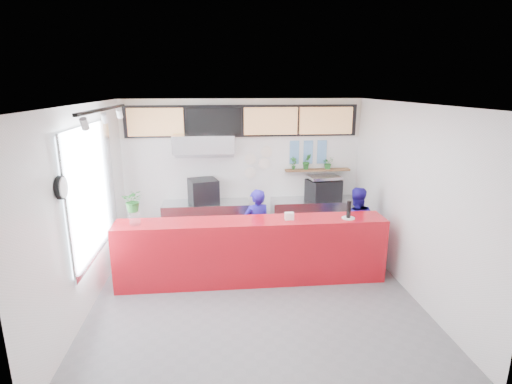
% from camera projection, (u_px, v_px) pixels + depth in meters
% --- Properties ---
extents(floor, '(5.00, 5.00, 0.00)m').
position_uv_depth(floor, '(254.00, 292.00, 6.51)').
color(floor, slate).
rests_on(floor, ground).
extents(ceiling, '(5.00, 5.00, 0.00)m').
position_uv_depth(ceiling, '(254.00, 104.00, 5.73)').
color(ceiling, silver).
extents(wall_back, '(5.00, 0.00, 5.00)m').
position_uv_depth(wall_back, '(243.00, 170.00, 8.52)').
color(wall_back, white).
rests_on(wall_back, ground).
extents(wall_left, '(0.00, 5.00, 5.00)m').
position_uv_depth(wall_left, '(85.00, 209.00, 5.88)').
color(wall_left, white).
rests_on(wall_left, ground).
extents(wall_right, '(0.00, 5.00, 5.00)m').
position_uv_depth(wall_right, '(410.00, 199.00, 6.36)').
color(wall_right, white).
rests_on(wall_right, ground).
extents(service_counter, '(4.50, 0.60, 1.10)m').
position_uv_depth(service_counter, '(252.00, 251.00, 6.75)').
color(service_counter, '#AF0C16').
rests_on(service_counter, ground).
extents(cream_band, '(5.00, 0.02, 0.80)m').
position_uv_depth(cream_band, '(243.00, 118.00, 8.23)').
color(cream_band, beige).
rests_on(cream_band, wall_back).
extents(prep_bench, '(1.80, 0.60, 0.90)m').
position_uv_depth(prep_bench, '(207.00, 223.00, 8.43)').
color(prep_bench, '#B2B5BA').
rests_on(prep_bench, ground).
extents(panini_oven, '(0.68, 0.68, 0.49)m').
position_uv_depth(panini_oven, '(203.00, 191.00, 8.24)').
color(panini_oven, black).
rests_on(panini_oven, prep_bench).
extents(extraction_hood, '(1.20, 0.70, 0.35)m').
position_uv_depth(extraction_hood, '(204.00, 143.00, 7.94)').
color(extraction_hood, '#B2B5BA').
rests_on(extraction_hood, ceiling).
extents(hood_lip, '(1.20, 0.69, 0.31)m').
position_uv_depth(hood_lip, '(204.00, 153.00, 7.99)').
color(hood_lip, '#B2B5BA').
rests_on(hood_lip, ceiling).
extents(right_bench, '(1.80, 0.60, 0.90)m').
position_uv_depth(right_bench, '(313.00, 219.00, 8.65)').
color(right_bench, '#B2B5BA').
rests_on(right_bench, ground).
extents(espresso_machine, '(0.77, 0.64, 0.43)m').
position_uv_depth(espresso_machine, '(323.00, 190.00, 8.50)').
color(espresso_machine, black).
rests_on(espresso_machine, right_bench).
extents(espresso_tray, '(0.70, 0.53, 0.06)m').
position_uv_depth(espresso_tray, '(324.00, 177.00, 8.43)').
color(espresso_tray, '#B2B3BA').
rests_on(espresso_tray, espresso_machine).
extents(herb_shelf, '(1.40, 0.18, 0.04)m').
position_uv_depth(herb_shelf, '(317.00, 170.00, 8.58)').
color(herb_shelf, brown).
rests_on(herb_shelf, wall_back).
extents(menu_board_far_left, '(1.10, 0.10, 0.55)m').
position_uv_depth(menu_board_far_left, '(156.00, 122.00, 7.97)').
color(menu_board_far_left, tan).
rests_on(menu_board_far_left, wall_back).
extents(menu_board_mid_left, '(1.10, 0.10, 0.55)m').
position_uv_depth(menu_board_mid_left, '(214.00, 122.00, 8.08)').
color(menu_board_mid_left, black).
rests_on(menu_board_mid_left, wall_back).
extents(menu_board_mid_right, '(1.10, 0.10, 0.55)m').
position_uv_depth(menu_board_mid_right, '(271.00, 121.00, 8.19)').
color(menu_board_mid_right, tan).
rests_on(menu_board_mid_right, wall_back).
extents(menu_board_far_right, '(1.10, 0.10, 0.55)m').
position_uv_depth(menu_board_far_right, '(326.00, 121.00, 8.30)').
color(menu_board_far_right, tan).
rests_on(menu_board_far_right, wall_back).
extents(soffit, '(4.80, 0.04, 0.65)m').
position_uv_depth(soffit, '(243.00, 121.00, 8.21)').
color(soffit, black).
rests_on(soffit, wall_back).
extents(window_pane, '(0.04, 2.20, 1.90)m').
position_uv_depth(window_pane, '(92.00, 190.00, 6.12)').
color(window_pane, silver).
rests_on(window_pane, wall_left).
extents(window_frame, '(0.03, 2.30, 2.00)m').
position_uv_depth(window_frame, '(93.00, 190.00, 6.12)').
color(window_frame, '#B2B5BA').
rests_on(window_frame, wall_left).
extents(wall_clock_rim, '(0.05, 0.30, 0.30)m').
position_uv_depth(wall_clock_rim, '(61.00, 188.00, 4.88)').
color(wall_clock_rim, black).
rests_on(wall_clock_rim, wall_left).
extents(wall_clock_face, '(0.02, 0.26, 0.26)m').
position_uv_depth(wall_clock_face, '(63.00, 188.00, 4.88)').
color(wall_clock_face, white).
rests_on(wall_clock_face, wall_left).
extents(track_rail, '(0.05, 2.40, 0.04)m').
position_uv_depth(track_rail, '(104.00, 109.00, 5.55)').
color(track_rail, black).
rests_on(track_rail, ceiling).
extents(dec_plate_a, '(0.24, 0.03, 0.24)m').
position_uv_depth(dec_plate_a, '(250.00, 159.00, 8.44)').
color(dec_plate_a, silver).
rests_on(dec_plate_a, wall_back).
extents(dec_plate_b, '(0.24, 0.03, 0.24)m').
position_uv_depth(dec_plate_b, '(264.00, 163.00, 8.50)').
color(dec_plate_b, silver).
rests_on(dec_plate_b, wall_back).
extents(dec_plate_c, '(0.24, 0.03, 0.24)m').
position_uv_depth(dec_plate_c, '(250.00, 173.00, 8.52)').
color(dec_plate_c, silver).
rests_on(dec_plate_c, wall_back).
extents(dec_plate_d, '(0.24, 0.03, 0.24)m').
position_uv_depth(dec_plate_d, '(267.00, 152.00, 8.44)').
color(dec_plate_d, silver).
rests_on(dec_plate_d, wall_back).
extents(photo_frame_a, '(0.20, 0.02, 0.25)m').
position_uv_depth(photo_frame_a, '(294.00, 147.00, 8.48)').
color(photo_frame_a, '#598CBF').
rests_on(photo_frame_a, wall_back).
extents(photo_frame_b, '(0.20, 0.02, 0.25)m').
position_uv_depth(photo_frame_b, '(308.00, 146.00, 8.51)').
color(photo_frame_b, '#598CBF').
rests_on(photo_frame_b, wall_back).
extents(photo_frame_c, '(0.20, 0.02, 0.25)m').
position_uv_depth(photo_frame_c, '(322.00, 146.00, 8.54)').
color(photo_frame_c, '#598CBF').
rests_on(photo_frame_c, wall_back).
extents(photo_frame_d, '(0.20, 0.02, 0.25)m').
position_uv_depth(photo_frame_d, '(294.00, 158.00, 8.54)').
color(photo_frame_d, '#598CBF').
rests_on(photo_frame_d, wall_back).
extents(photo_frame_e, '(0.20, 0.02, 0.25)m').
position_uv_depth(photo_frame_e, '(308.00, 158.00, 8.57)').
color(photo_frame_e, '#598CBF').
rests_on(photo_frame_e, wall_back).
extents(photo_frame_f, '(0.20, 0.02, 0.25)m').
position_uv_depth(photo_frame_f, '(322.00, 158.00, 8.60)').
color(photo_frame_f, '#598CBF').
rests_on(photo_frame_f, wall_back).
extents(staff_center, '(0.61, 0.49, 1.46)m').
position_uv_depth(staff_center, '(256.00, 228.00, 7.33)').
color(staff_center, '#1F148C').
rests_on(staff_center, ground).
extents(staff_right, '(0.76, 0.62, 1.45)m').
position_uv_depth(staff_right, '(355.00, 225.00, 7.49)').
color(staff_right, '#1F148C').
rests_on(staff_right, ground).
extents(herb_a, '(0.17, 0.13, 0.27)m').
position_uv_depth(herb_a, '(293.00, 163.00, 8.49)').
color(herb_a, '#236525').
rests_on(herb_a, herb_shelf).
extents(herb_b, '(0.21, 0.18, 0.33)m').
position_uv_depth(herb_b, '(307.00, 162.00, 8.51)').
color(herb_b, '#236525').
rests_on(herb_b, herb_shelf).
extents(herb_c, '(0.29, 0.28, 0.26)m').
position_uv_depth(herb_c, '(328.00, 163.00, 8.56)').
color(herb_c, '#236525').
rests_on(herb_c, herb_shelf).
extents(glass_vase, '(0.22, 0.22, 0.21)m').
position_uv_depth(glass_vase, '(135.00, 218.00, 6.36)').
color(glass_vase, silver).
rests_on(glass_vase, service_counter).
extents(basil_vase, '(0.34, 0.30, 0.37)m').
position_uv_depth(basil_vase, '(133.00, 201.00, 6.29)').
color(basil_vase, '#236525').
rests_on(basil_vase, glass_vase).
extents(napkin_holder, '(0.15, 0.09, 0.12)m').
position_uv_depth(napkin_holder, '(289.00, 216.00, 6.61)').
color(napkin_holder, white).
rests_on(napkin_holder, service_counter).
extents(white_plate, '(0.23, 0.23, 0.02)m').
position_uv_depth(white_plate, '(348.00, 218.00, 6.69)').
color(white_plate, white).
rests_on(white_plate, service_counter).
extents(pepper_mill, '(0.10, 0.10, 0.29)m').
position_uv_depth(pepper_mill, '(349.00, 209.00, 6.65)').
color(pepper_mill, black).
rests_on(pepper_mill, white_plate).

